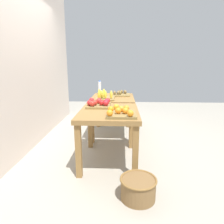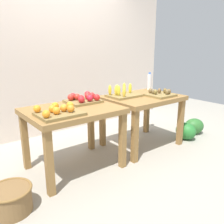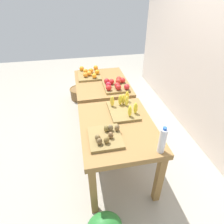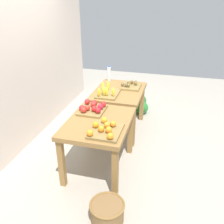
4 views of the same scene
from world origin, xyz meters
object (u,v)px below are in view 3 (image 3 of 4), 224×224
Objects in this scene: kiwi_bin at (106,136)px; wicker_basket at (79,93)px; display_table_right at (117,133)px; water_bottle at (162,140)px; display_table_left at (102,88)px; apple_bin at (116,85)px; banana_crate at (124,108)px; orange_bin at (89,74)px.

wicker_basket is (-2.14, -0.19, -0.65)m from kiwi_bin.
water_bottle is at bearing 33.62° from display_table_right.
display_table_left is 2.89× the size of kiwi_bin.
apple_bin is 1.38m from wicker_basket.
banana_crate is at bearing -3.57° from apple_bin.
apple_bin is 0.61m from banana_crate.
apple_bin reaches higher than display_table_right.
orange_bin is (-0.25, -0.16, 0.15)m from display_table_left.
display_table_right is 0.59m from water_bottle.
apple_bin is 1.11× the size of kiwi_bin.
display_table_left is 1.32m from kiwi_bin.
wicker_basket is (-1.96, -0.35, -0.51)m from display_table_right.
water_bottle is (1.82, 0.46, 0.09)m from orange_bin.
apple_bin is at bearing 33.43° from orange_bin.
display_table_right is at bearing 6.72° from orange_bin.
kiwi_bin is at bearing -0.02° from orange_bin.
banana_crate is at bearing 8.61° from display_table_left.
apple_bin is (-0.87, 0.17, 0.15)m from display_table_right.
display_table_left is 3.77× the size of water_bottle.
water_bottle reaches higher than kiwi_bin.
display_table_right is at bearing -11.00° from apple_bin.
display_table_right is 0.33m from banana_crate.
orange_bin is 1.65× the size of water_bottle.
banana_crate is (-0.26, 0.13, 0.15)m from display_table_right.
display_table_left is 2.72× the size of wicker_basket.
water_bottle is 0.72× the size of wicker_basket.
display_table_right is 2.36× the size of banana_crate.
apple_bin is at bearing 34.03° from display_table_left.
wicker_basket is at bearing -174.99° from kiwi_bin.
display_table_left is 2.36× the size of banana_crate.
apple_bin is 1.33m from water_bottle.
kiwi_bin reaches higher than display_table_right.
apple_bin is at bearing -174.42° from water_bottle.
banana_crate is 1.59× the size of water_bottle.
water_bottle is (0.70, 0.17, 0.09)m from banana_crate.
water_bottle is at bearing 10.75° from display_table_left.
orange_bin is 1.19× the size of wicker_basket.
water_bottle is (1.32, 0.13, 0.08)m from apple_bin.
orange_bin is at bearing -165.30° from banana_crate.
display_table_left is 0.33m from orange_bin.
wicker_basket is (-0.84, -0.35, -0.51)m from display_table_left.
kiwi_bin is 0.54m from water_bottle.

